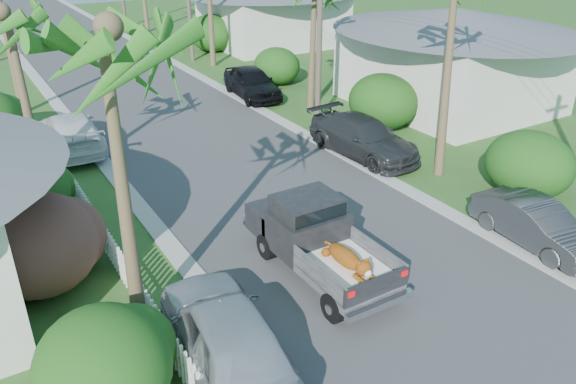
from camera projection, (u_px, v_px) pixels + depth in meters
ground at (424, 311)px, 13.95m from camera, size 120.00×120.00×0.00m
road at (124, 82)px, 33.07m from camera, size 8.00×100.00×0.02m
curb_left at (48, 93)px, 31.05m from camera, size 0.60×100.00×0.06m
curb_right at (192, 72)px, 35.07m from camera, size 0.60×100.00×0.06m
pickup_truck at (313, 235)px, 15.29m from camera, size 1.98×5.12×2.06m
parked_car_rn at (535, 224)px, 16.52m from camera, size 1.65×4.11×1.33m
parked_car_rm at (363, 138)px, 22.70m from camera, size 2.54×5.40×1.52m
parked_car_rf at (252, 83)px, 29.99m from camera, size 2.38×4.90×1.61m
parked_car_ln at (225, 335)px, 11.91m from camera, size 2.54×5.15×1.69m
parked_car_lf at (71, 132)px, 23.24m from camera, size 2.45×5.44×1.55m
palm_l_a at (99, 31)px, 10.27m from camera, size 4.40×4.40×8.20m
palm_l_b at (6, 13)px, 17.22m from camera, size 4.40×4.40×7.40m
shrub_l_a at (104, 366)px, 10.72m from camera, size 2.60×2.86×2.20m
shrub_l_b at (38, 244)px, 14.31m from camera, size 3.00×3.30×2.60m
shrub_l_c at (30, 192)px, 17.69m from camera, size 2.40×2.64×2.00m
shrub_r_a at (529, 164)px, 19.29m from camera, size 2.80×3.08×2.30m
shrub_r_b at (383, 102)px, 25.46m from camera, size 3.00×3.30×2.50m
shrub_r_c at (277, 66)px, 32.29m from camera, size 2.60×2.86×2.10m
shrub_r_d at (212, 33)px, 40.06m from camera, size 3.20×3.52×2.60m
picket_fence at (118, 260)px, 15.13m from camera, size 0.10×11.00×1.00m
house_right_near at (451, 62)px, 28.23m from camera, size 8.00×9.00×4.80m
house_right_far at (272, 15)px, 42.04m from camera, size 9.00×8.00×4.60m
utility_pole_b at (320, 24)px, 24.48m from camera, size 1.60×0.26×9.00m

